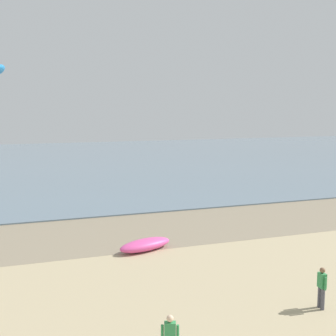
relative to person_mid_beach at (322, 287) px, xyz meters
name	(u,v)px	position (x,y,z in m)	size (l,w,h in m)	color
wet_sand_strip	(103,234)	(-6.18, 13.61, -0.91)	(120.00, 8.61, 0.01)	gray
sea	(50,162)	(-6.18, 52.92, -0.87)	(160.00, 70.00, 0.10)	slate
person_mid_beach	(322,287)	(0.00, 0.00, 0.00)	(0.25, 0.57, 1.71)	#4C4C56
grounded_kite	(145,245)	(-4.56, 9.47, -0.59)	(3.30, 1.19, 0.66)	#E54C99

